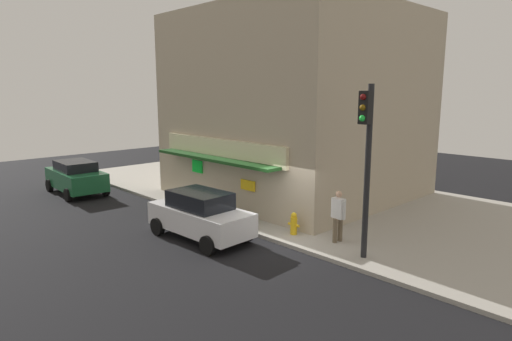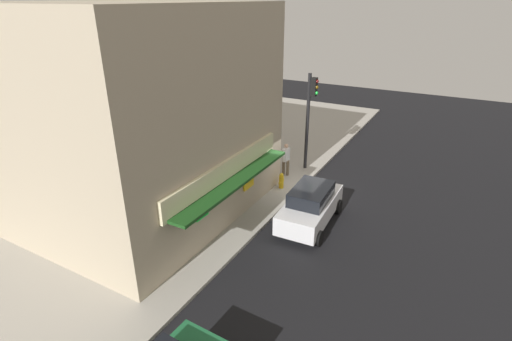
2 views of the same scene
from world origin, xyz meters
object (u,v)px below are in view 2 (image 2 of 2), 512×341
object	(u,v)px
traffic_light	(310,110)
potted_plant_by_window	(222,203)
trash_can	(135,281)
pedestrian	(286,158)
fire_hydrant	(281,181)
potted_plant_by_doorway	(162,228)
parked_car_white	(311,205)

from	to	relation	value
traffic_light	potted_plant_by_window	size ratio (longest dim) A/B	5.00
trash_can	pedestrian	size ratio (longest dim) A/B	0.44
fire_hydrant	trash_can	xyz separation A→B (m)	(-9.12, 0.89, 0.00)
fire_hydrant	potted_plant_by_doorway	size ratio (longest dim) A/B	0.80
fire_hydrant	pedestrian	world-z (taller)	pedestrian
fire_hydrant	potted_plant_by_window	xyz separation A→B (m)	(-3.62, 1.12, 0.19)
potted_plant_by_doorway	potted_plant_by_window	bearing A→B (deg)	-19.16
traffic_light	parked_car_white	bearing A→B (deg)	-156.38
potted_plant_by_window	parked_car_white	distance (m)	3.83
trash_can	potted_plant_by_doorway	xyz separation A→B (m)	(2.69, 1.21, 0.16)
trash_can	pedestrian	world-z (taller)	pedestrian
potted_plant_by_doorway	potted_plant_by_window	world-z (taller)	potted_plant_by_window
potted_plant_by_doorway	parked_car_white	distance (m)	6.17
trash_can	potted_plant_by_window	world-z (taller)	potted_plant_by_window
traffic_light	parked_car_white	distance (m)	6.24
potted_plant_by_doorway	potted_plant_by_window	xyz separation A→B (m)	(2.80, -0.97, 0.03)
fire_hydrant	potted_plant_by_window	bearing A→B (deg)	162.75
traffic_light	fire_hydrant	bearing A→B (deg)	176.56
trash_can	potted_plant_by_window	xyz separation A→B (m)	(5.50, 0.23, 0.19)
pedestrian	potted_plant_by_window	size ratio (longest dim) A/B	1.68
trash_can	pedestrian	xyz separation A→B (m)	(10.66, -0.40, 0.59)
fire_hydrant	parked_car_white	bearing A→B (deg)	-132.62
trash_can	potted_plant_by_doorway	world-z (taller)	potted_plant_by_doorway
trash_can	fire_hydrant	bearing A→B (deg)	-5.59
parked_car_white	traffic_light	bearing A→B (deg)	23.62
trash_can	parked_car_white	bearing A→B (deg)	-25.88
fire_hydrant	pedestrian	size ratio (longest dim) A/B	0.45
pedestrian	potted_plant_by_window	bearing A→B (deg)	173.01
fire_hydrant	potted_plant_by_doorway	bearing A→B (deg)	161.92
traffic_light	fire_hydrant	xyz separation A→B (m)	(-2.93, 0.18, -2.97)
trash_can	potted_plant_by_doorway	distance (m)	2.96
pedestrian	potted_plant_by_window	xyz separation A→B (m)	(-5.17, 0.63, -0.39)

